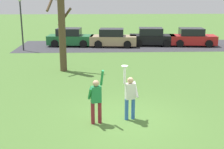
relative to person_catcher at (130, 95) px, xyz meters
The scene contains 11 objects.
ground_plane 0.99m from the person_catcher, behind, with size 120.00×120.00×0.00m, color #4C7533.
person_catcher is the anchor object (origin of this frame).
person_defender 1.30m from the person_catcher, 165.96° to the right, with size 0.61×0.53×2.04m.
frisbee_disc 1.13m from the person_catcher, 165.96° to the right, with size 0.24×0.24×0.02m, color white.
parked_car_green 17.18m from the person_catcher, 102.57° to the left, with size 4.25×2.34×1.59m.
parked_car_tan 16.26m from the person_catcher, 89.65° to the left, with size 4.25×2.34×1.59m.
parked_car_black 17.09m from the person_catcher, 77.55° to the left, with size 4.25×2.34×1.59m.
parked_car_red 17.90m from the person_catcher, 65.82° to the left, with size 4.25×2.34×1.59m.
parking_strip 16.68m from the person_catcher, 83.72° to the left, with size 20.27×6.40×0.01m, color #38383D.
bare_tree_tall 8.47m from the person_catcher, 113.79° to the left, with size 1.65×1.28×5.44m.
lamppost_by_lot 16.43m from the person_catcher, 117.14° to the left, with size 0.28×0.28×4.26m.
Camera 1 is at (-1.01, -10.51, 4.61)m, focal length 48.16 mm.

